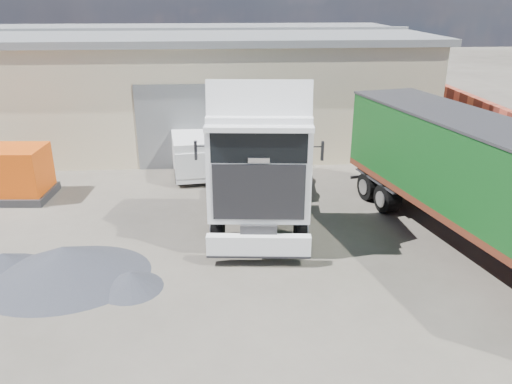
{
  "coord_description": "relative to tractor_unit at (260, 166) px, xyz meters",
  "views": [
    {
      "loc": [
        -0.5,
        -10.56,
        7.02
      ],
      "look_at": [
        0.48,
        3.0,
        1.6
      ],
      "focal_mm": 35.0,
      "sensor_mm": 36.0,
      "label": 1
    }
  ],
  "objects": [
    {
      "name": "ground",
      "position": [
        -0.66,
        -3.9,
        -2.09
      ],
      "size": [
        120.0,
        120.0,
        0.0
      ],
      "primitive_type": "plane",
      "color": "#282520",
      "rests_on": "ground"
    },
    {
      "name": "warehouse",
      "position": [
        -6.66,
        12.1,
        0.57
      ],
      "size": [
        30.6,
        12.6,
        5.42
      ],
      "color": "beige",
      "rests_on": "ground"
    },
    {
      "name": "tractor_unit",
      "position": [
        0.0,
        0.0,
        0.0
      ],
      "size": [
        3.46,
        7.7,
        4.98
      ],
      "rotation": [
        0.0,
        0.0,
        -0.09
      ],
      "color": "black",
      "rests_on": "ground"
    },
    {
      "name": "box_trailer",
      "position": [
        6.07,
        -1.84,
        0.19
      ],
      "size": [
        4.84,
        11.5,
        3.74
      ],
      "rotation": [
        0.0,
        0.0,
        0.23
      ],
      "color": "#2D2D30",
      "rests_on": "ground"
    },
    {
      "name": "panel_van",
      "position": [
        -2.3,
        5.6,
        -1.2
      ],
      "size": [
        2.24,
        4.43,
        1.74
      ],
      "rotation": [
        0.0,
        0.0,
        0.12
      ],
      "color": "black",
      "rests_on": "ground"
    },
    {
      "name": "orange_skip",
      "position": [
        -8.99,
        3.18,
        -1.26
      ],
      "size": [
        3.2,
        2.13,
        1.92
      ],
      "rotation": [
        0.0,
        0.0,
        -0.07
      ],
      "color": "#2D2D30",
      "rests_on": "ground"
    },
    {
      "name": "gravel_heap",
      "position": [
        -5.43,
        -2.65,
        -1.67
      ],
      "size": [
        5.66,
        5.09,
        0.92
      ],
      "rotation": [
        0.0,
        0.0,
        0.17
      ],
      "color": "black",
      "rests_on": "ground"
    }
  ]
}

